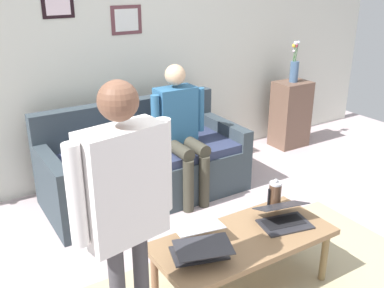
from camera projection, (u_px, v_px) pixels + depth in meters
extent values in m
plane|color=#B4A1A4|center=(254.00, 279.00, 3.13)|extent=(7.68, 7.68, 0.00)
cube|color=silver|center=(120.00, 46.00, 4.37)|extent=(7.04, 0.10, 2.70)
cube|color=black|center=(58.00, 4.00, 3.88)|extent=(0.29, 0.02, 0.24)
cube|color=silver|center=(58.00, 4.00, 3.87)|extent=(0.22, 0.00, 0.18)
cube|color=brown|center=(126.00, 20.00, 4.26)|extent=(0.32, 0.02, 0.28)
cube|color=silver|center=(127.00, 20.00, 4.26)|extent=(0.24, 0.00, 0.21)
cube|color=#323C43|center=(146.00, 176.00, 4.21)|extent=(1.89, 0.87, 0.42)
cube|color=#2B334F|center=(146.00, 153.00, 4.10)|extent=(1.65, 0.79, 0.08)
cube|color=#323C43|center=(128.00, 123.00, 4.34)|extent=(1.89, 0.14, 0.46)
cube|color=#323C43|center=(222.00, 130.00, 4.54)|extent=(0.12, 0.87, 0.20)
cube|color=#323C43|center=(50.00, 167.00, 3.66)|extent=(0.12, 0.87, 0.20)
cube|color=olive|center=(244.00, 239.00, 2.88)|extent=(1.22, 0.55, 0.04)
cylinder|color=olive|center=(324.00, 256.00, 3.06)|extent=(0.05, 0.05, 0.39)
cylinder|color=olive|center=(281.00, 227.00, 3.40)|extent=(0.05, 0.05, 0.39)
cylinder|color=brown|center=(155.00, 276.00, 2.86)|extent=(0.05, 0.05, 0.39)
cube|color=silver|center=(204.00, 248.00, 2.74)|extent=(0.34, 0.26, 0.01)
cube|color=black|center=(203.00, 245.00, 2.76)|extent=(0.28, 0.17, 0.00)
cube|color=silver|center=(198.00, 227.00, 2.78)|extent=(0.34, 0.25, 0.03)
cube|color=#2A1B2A|center=(198.00, 227.00, 2.78)|extent=(0.30, 0.22, 0.03)
cube|color=#28282D|center=(285.00, 224.00, 3.00)|extent=(0.38, 0.29, 0.01)
cube|color=black|center=(284.00, 222.00, 3.02)|extent=(0.31, 0.19, 0.00)
cube|color=#28282D|center=(281.00, 206.00, 3.03)|extent=(0.37, 0.27, 0.09)
cube|color=white|center=(281.00, 206.00, 3.02)|extent=(0.34, 0.24, 0.08)
cube|color=#28282D|center=(199.00, 253.00, 2.70)|extent=(0.39, 0.30, 0.01)
cube|color=black|center=(200.00, 253.00, 2.68)|extent=(0.31, 0.21, 0.00)
cube|color=#28282D|center=(203.00, 247.00, 2.57)|extent=(0.38, 0.29, 0.03)
cube|color=black|center=(203.00, 247.00, 2.58)|extent=(0.34, 0.26, 0.02)
cylinder|color=#4C3323|center=(275.00, 196.00, 3.19)|extent=(0.09, 0.09, 0.19)
cylinder|color=#B7B7BC|center=(276.00, 183.00, 3.15)|extent=(0.09, 0.09, 0.02)
sphere|color=#B2B2B7|center=(276.00, 181.00, 3.14)|extent=(0.03, 0.03, 0.03)
cube|color=black|center=(269.00, 197.00, 3.15)|extent=(0.01, 0.01, 0.13)
cube|color=brown|center=(290.00, 114.00, 5.40)|extent=(0.42, 0.32, 0.81)
cylinder|color=#3F5A7B|center=(294.00, 72.00, 5.20)|extent=(0.10, 0.10, 0.25)
cylinder|color=#3D7038|center=(294.00, 53.00, 5.14)|extent=(0.02, 0.01, 0.18)
sphere|color=gold|center=(294.00, 46.00, 5.11)|extent=(0.05, 0.05, 0.05)
cylinder|color=#3D7038|center=(295.00, 52.00, 5.10)|extent=(0.01, 0.03, 0.22)
sphere|color=silver|center=(296.00, 43.00, 5.06)|extent=(0.05, 0.05, 0.05)
cylinder|color=#3D7038|center=(294.00, 56.00, 5.13)|extent=(0.01, 0.02, 0.12)
sphere|color=silver|center=(294.00, 51.00, 5.10)|extent=(0.03, 0.03, 0.03)
cylinder|color=#3D7038|center=(297.00, 52.00, 5.13)|extent=(0.01, 0.03, 0.22)
sphere|color=silver|center=(299.00, 42.00, 5.10)|extent=(0.04, 0.04, 0.04)
cylinder|color=#3D7038|center=(295.00, 54.00, 5.15)|extent=(0.03, 0.02, 0.18)
sphere|color=#E8406A|center=(296.00, 46.00, 5.13)|extent=(0.05, 0.05, 0.05)
cube|color=silver|center=(123.00, 185.00, 2.07)|extent=(0.43, 0.25, 0.58)
cylinder|color=silver|center=(76.00, 196.00, 1.91)|extent=(0.09, 0.09, 0.49)
cylinder|color=silver|center=(164.00, 165.00, 2.21)|extent=(0.09, 0.09, 0.49)
sphere|color=brown|center=(118.00, 101.00, 1.92)|extent=(0.19, 0.19, 0.19)
cylinder|color=#39372C|center=(204.00, 182.00, 4.01)|extent=(0.10, 0.10, 0.50)
cylinder|color=#39372C|center=(188.00, 186.00, 3.93)|extent=(0.10, 0.10, 0.50)
cylinder|color=#39372C|center=(194.00, 145.00, 4.05)|extent=(0.12, 0.40, 0.12)
cylinder|color=#39372C|center=(178.00, 149.00, 3.96)|extent=(0.12, 0.40, 0.12)
cube|color=#2C5E87|center=(176.00, 115.00, 4.05)|extent=(0.37, 0.20, 0.52)
cylinder|color=#2C5E87|center=(200.00, 110.00, 4.12)|extent=(0.08, 0.08, 0.42)
cylinder|color=#2C5E87|center=(155.00, 118.00, 3.88)|extent=(0.08, 0.08, 0.42)
sphere|color=tan|center=(175.00, 75.00, 3.91)|extent=(0.19, 0.19, 0.19)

